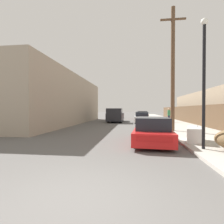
{
  "coord_description": "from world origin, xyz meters",
  "views": [
    {
      "loc": [
        1.02,
        -2.92,
        1.67
      ],
      "look_at": [
        -0.64,
        10.06,
        1.46
      ],
      "focal_mm": 28.0,
      "sensor_mm": 36.0,
      "label": 1
    }
  ],
  "objects_px": {
    "discarded_fridge": "(194,134)",
    "pedestrian": "(169,115)",
    "car_parked_far": "(142,115)",
    "street_lamp": "(204,74)",
    "car_parked_mid": "(142,118)",
    "utility_pole": "(173,67)",
    "pickup_truck": "(115,115)",
    "parked_sports_car_red": "(152,131)"
  },
  "relations": [
    {
      "from": "discarded_fridge",
      "to": "car_parked_mid",
      "type": "height_order",
      "value": "car_parked_mid"
    },
    {
      "from": "utility_pole",
      "to": "parked_sports_car_red",
      "type": "bearing_deg",
      "value": -113.55
    },
    {
      "from": "discarded_fridge",
      "to": "pedestrian",
      "type": "height_order",
      "value": "pedestrian"
    },
    {
      "from": "car_parked_far",
      "to": "street_lamp",
      "type": "distance_m",
      "value": 23.72
    },
    {
      "from": "car_parked_mid",
      "to": "discarded_fridge",
      "type": "bearing_deg",
      "value": -80.42
    },
    {
      "from": "discarded_fridge",
      "to": "car_parked_far",
      "type": "distance_m",
      "value": 22.0
    },
    {
      "from": "discarded_fridge",
      "to": "car_parked_far",
      "type": "bearing_deg",
      "value": 110.98
    },
    {
      "from": "discarded_fridge",
      "to": "car_parked_far",
      "type": "height_order",
      "value": "car_parked_far"
    },
    {
      "from": "parked_sports_car_red",
      "to": "utility_pole",
      "type": "distance_m",
      "value": 6.27
    },
    {
      "from": "discarded_fridge",
      "to": "pickup_truck",
      "type": "bearing_deg",
      "value": 127.93
    },
    {
      "from": "discarded_fridge",
      "to": "utility_pole",
      "type": "bearing_deg",
      "value": 108.1
    },
    {
      "from": "street_lamp",
      "to": "pedestrian",
      "type": "bearing_deg",
      "value": 84.19
    },
    {
      "from": "car_parked_mid",
      "to": "pedestrian",
      "type": "xyz_separation_m",
      "value": [
        3.27,
        0.06,
        0.35
      ]
    },
    {
      "from": "car_parked_mid",
      "to": "street_lamp",
      "type": "bearing_deg",
      "value": -82.03
    },
    {
      "from": "parked_sports_car_red",
      "to": "car_parked_mid",
      "type": "height_order",
      "value": "car_parked_mid"
    },
    {
      "from": "discarded_fridge",
      "to": "pickup_truck",
      "type": "height_order",
      "value": "pickup_truck"
    },
    {
      "from": "parked_sports_car_red",
      "to": "street_lamp",
      "type": "relative_size",
      "value": 0.9
    },
    {
      "from": "car_parked_far",
      "to": "pedestrian",
      "type": "distance_m",
      "value": 9.41
    },
    {
      "from": "street_lamp",
      "to": "utility_pole",
      "type": "bearing_deg",
      "value": 89.16
    },
    {
      "from": "car_parked_far",
      "to": "pickup_truck",
      "type": "relative_size",
      "value": 0.82
    },
    {
      "from": "parked_sports_car_red",
      "to": "street_lamp",
      "type": "xyz_separation_m",
      "value": [
        1.79,
        -1.65,
        2.46
      ]
    },
    {
      "from": "parked_sports_car_red",
      "to": "car_parked_mid",
      "type": "distance_m",
      "value": 12.89
    },
    {
      "from": "car_parked_mid",
      "to": "pedestrian",
      "type": "distance_m",
      "value": 3.28
    },
    {
      "from": "street_lamp",
      "to": "parked_sports_car_red",
      "type": "bearing_deg",
      "value": 137.34
    },
    {
      "from": "parked_sports_car_red",
      "to": "pickup_truck",
      "type": "relative_size",
      "value": 0.86
    },
    {
      "from": "pickup_truck",
      "to": "street_lamp",
      "type": "distance_m",
      "value": 16.4
    },
    {
      "from": "car_parked_far",
      "to": "utility_pole",
      "type": "distance_m",
      "value": 18.11
    },
    {
      "from": "car_parked_far",
      "to": "utility_pole",
      "type": "relative_size",
      "value": 0.48
    },
    {
      "from": "car_parked_far",
      "to": "street_lamp",
      "type": "xyz_separation_m",
      "value": [
        1.37,
        -23.55,
        2.4
      ]
    },
    {
      "from": "discarded_fridge",
      "to": "pickup_truck",
      "type": "relative_size",
      "value": 0.33
    },
    {
      "from": "parked_sports_car_red",
      "to": "utility_pole",
      "type": "xyz_separation_m",
      "value": [
        1.88,
        4.32,
        4.14
      ]
    },
    {
      "from": "utility_pole",
      "to": "pedestrian",
      "type": "distance_m",
      "value": 9.51
    },
    {
      "from": "car_parked_mid",
      "to": "pedestrian",
      "type": "bearing_deg",
      "value": 1.99
    },
    {
      "from": "utility_pole",
      "to": "street_lamp",
      "type": "distance_m",
      "value": 6.2
    },
    {
      "from": "discarded_fridge",
      "to": "street_lamp",
      "type": "xyz_separation_m",
      "value": [
        -0.17,
        -1.61,
        2.57
      ]
    },
    {
      "from": "utility_pole",
      "to": "pedestrian",
      "type": "relative_size",
      "value": 5.32
    },
    {
      "from": "discarded_fridge",
      "to": "street_lamp",
      "type": "relative_size",
      "value": 0.35
    },
    {
      "from": "pickup_truck",
      "to": "pedestrian",
      "type": "xyz_separation_m",
      "value": [
        6.61,
        -0.83,
        0.08
      ]
    },
    {
      "from": "pedestrian",
      "to": "street_lamp",
      "type": "bearing_deg",
      "value": -95.81
    },
    {
      "from": "utility_pole",
      "to": "car_parked_mid",
      "type": "bearing_deg",
      "value": 102.3
    },
    {
      "from": "pickup_truck",
      "to": "parked_sports_car_red",
      "type": "bearing_deg",
      "value": 103.42
    },
    {
      "from": "pickup_truck",
      "to": "utility_pole",
      "type": "xyz_separation_m",
      "value": [
        5.21,
        -9.46,
        3.82
      ]
    }
  ]
}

